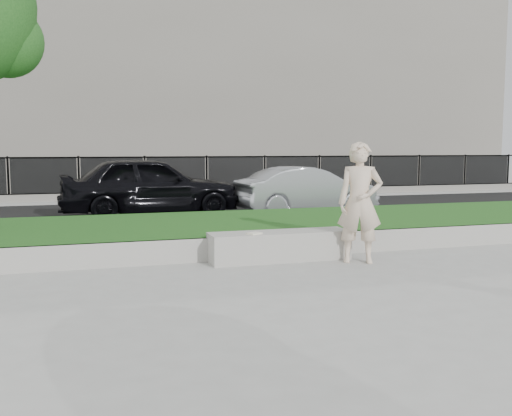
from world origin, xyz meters
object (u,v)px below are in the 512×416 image
object	(u,v)px
stone_bench	(280,246)
car_dark	(150,186)
man	(360,203)
car_silver	(306,190)
book	(254,233)

from	to	relation	value
stone_bench	car_dark	distance (m)	6.92
man	car_dark	bearing A→B (deg)	132.68
stone_bench	car_silver	size ratio (longest dim) A/B	0.60
man	car_silver	world-z (taller)	man
car_dark	car_silver	bearing A→B (deg)	-101.46
book	car_dark	bearing A→B (deg)	68.89
book	car_silver	bearing A→B (deg)	32.81
book	car_silver	world-z (taller)	car_silver
stone_bench	book	world-z (taller)	book
car_silver	car_dark	bearing A→B (deg)	76.13
stone_bench	car_silver	bearing A→B (deg)	63.84
car_dark	car_silver	xyz separation A→B (m)	(4.32, -0.69, -0.16)
man	car_dark	distance (m)	7.74
stone_bench	car_dark	world-z (taller)	car_dark
stone_bench	car_silver	distance (m)	6.78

